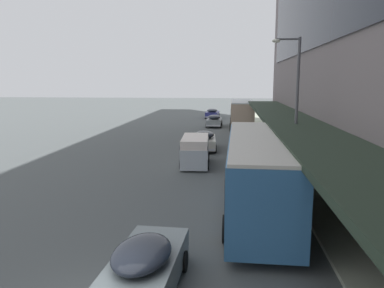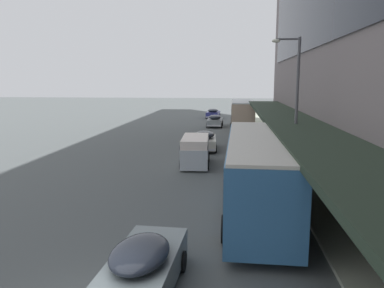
# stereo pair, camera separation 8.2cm
# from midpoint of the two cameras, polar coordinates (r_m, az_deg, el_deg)

# --- Properties ---
(transit_bus_kerbside_front) EXTENTS (2.89, 9.97, 3.33)m
(transit_bus_kerbside_front) POSITION_cam_midpoint_polar(r_m,az_deg,el_deg) (45.65, 7.75, 4.75)
(transit_bus_kerbside_front) COLOR tan
(transit_bus_kerbside_front) RESTS_ON ground
(transit_bus_kerbside_rear) EXTENTS (2.86, 11.42, 3.32)m
(transit_bus_kerbside_rear) POSITION_cam_midpoint_polar(r_m,az_deg,el_deg) (16.56, 9.98, -3.73)
(transit_bus_kerbside_rear) COLOR #32679D
(transit_bus_kerbside_rear) RESTS_ON ground
(sedan_second_mid) EXTENTS (1.99, 4.62, 1.55)m
(sedan_second_mid) POSITION_cam_midpoint_polar(r_m,az_deg,el_deg) (10.54, -7.35, -18.22)
(sedan_second_mid) COLOR gray
(sedan_second_mid) RESTS_ON ground
(sedan_oncoming_front) EXTENTS (1.98, 4.41, 1.50)m
(sedan_oncoming_front) POSITION_cam_midpoint_polar(r_m,az_deg,el_deg) (47.21, 3.55, 3.56)
(sedan_oncoming_front) COLOR gray
(sedan_oncoming_front) RESTS_ON ground
(sedan_lead_near) EXTENTS (2.17, 4.74, 1.57)m
(sedan_lead_near) POSITION_cam_midpoint_polar(r_m,az_deg,el_deg) (31.30, 2.03, 0.56)
(sedan_lead_near) COLOR beige
(sedan_lead_near) RESTS_ON ground
(sedan_second_near) EXTENTS (2.13, 4.79, 1.47)m
(sedan_second_near) POSITION_cam_midpoint_polar(r_m,az_deg,el_deg) (58.26, 3.28, 4.68)
(sedan_second_near) COLOR navy
(sedan_second_near) RESTS_ON ground
(vw_van) EXTENTS (2.06, 4.62, 1.96)m
(vw_van) POSITION_cam_midpoint_polar(r_m,az_deg,el_deg) (25.44, 0.61, -0.79)
(vw_van) COLOR #B2B8BE
(vw_van) RESTS_ON ground
(street_lamp) EXTENTS (1.50, 0.28, 7.77)m
(street_lamp) POSITION_cam_midpoint_polar(r_m,az_deg,el_deg) (20.68, 15.37, 6.30)
(street_lamp) COLOR #4C4C51
(street_lamp) RESTS_ON sidewalk_kerb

